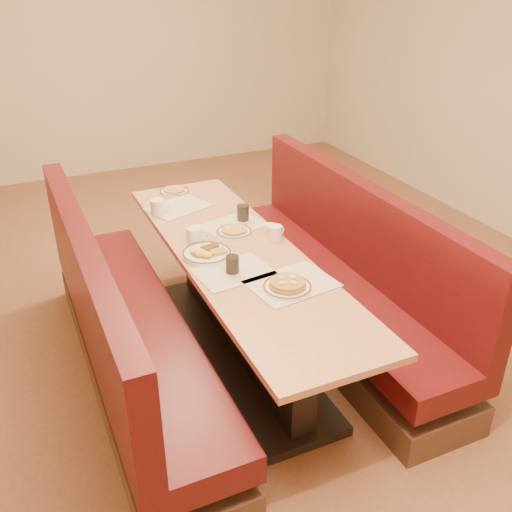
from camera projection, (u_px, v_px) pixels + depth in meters
name	position (u px, v px, depth m)	size (l,w,h in m)	color
ground	(240.00, 353.00, 3.78)	(8.00, 8.00, 0.00)	#9E6647
room_envelope	(235.00, 46.00, 2.88)	(6.04, 8.04, 2.82)	beige
diner_table	(239.00, 305.00, 3.61)	(0.70, 2.50, 0.75)	black
booth_left	(125.00, 335.00, 3.35)	(0.55, 2.50, 1.05)	#4C3326
booth_right	(338.00, 283.00, 3.88)	(0.55, 2.50, 1.05)	#4C3326
placemat_near_left	(233.00, 272.00, 3.22)	(0.41, 0.31, 0.00)	beige
placemat_near_right	(292.00, 283.00, 3.10)	(0.45, 0.34, 0.00)	beige
placemat_far_left	(178.00, 207.00, 4.05)	(0.41, 0.31, 0.00)	beige
placemat_far_right	(233.00, 225.00, 3.78)	(0.39, 0.29, 0.00)	beige
pancake_plate	(287.00, 286.00, 3.05)	(0.27, 0.27, 0.06)	white
eggs_plate	(206.00, 253.00, 3.39)	(0.30, 0.30, 0.06)	white
extra_plate_mid	(234.00, 231.00, 3.66)	(0.23, 0.23, 0.05)	white
extra_plate_far	(174.00, 191.00, 4.29)	(0.23, 0.23, 0.05)	white
coffee_mug_a	(271.00, 230.00, 3.62)	(0.10, 0.07, 0.08)	white
coffee_mug_b	(195.00, 235.00, 3.53)	(0.13, 0.09, 0.10)	white
coffee_mug_c	(275.00, 232.00, 3.57)	(0.12, 0.09, 0.09)	white
coffee_mug_d	(158.00, 206.00, 3.93)	(0.14, 0.10, 0.10)	white
soda_tumbler_near	(232.00, 265.00, 3.19)	(0.08, 0.08, 0.10)	black
soda_tumbler_mid	(243.00, 213.00, 3.83)	(0.08, 0.08, 0.11)	black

